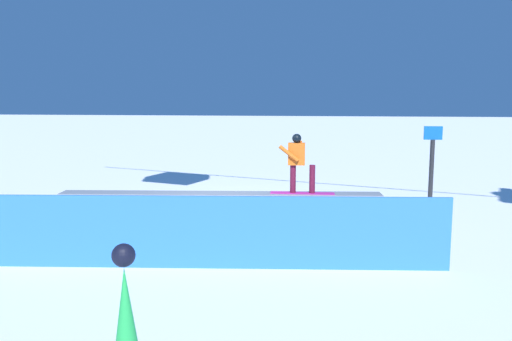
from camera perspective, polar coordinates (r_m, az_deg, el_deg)
The scene contains 5 objects.
ground_plane at distance 12.89m, azimuth -3.90°, elevation -4.60°, with size 120.00×120.00×0.00m, color white.
grind_box at distance 12.84m, azimuth -3.91°, elevation -3.62°, with size 7.83×1.28×0.49m.
snowboarder at distance 12.63m, azimuth 4.63°, elevation 1.04°, with size 1.55×0.43×1.44m.
safety_fence at distance 8.82m, azimuth -9.15°, elevation -6.63°, with size 9.13×0.06×1.22m, color #3179DB.
trail_marker at distance 12.41m, azimuth 18.53°, elevation -0.08°, with size 0.40×0.10×2.17m.
Camera 1 is at (-2.44, 12.33, 2.85)m, focal length 36.78 mm.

